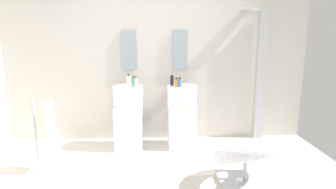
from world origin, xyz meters
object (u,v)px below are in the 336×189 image
at_px(soap_bottle_blue, 180,83).
at_px(towel_rack, 48,124).
at_px(lounge_chair, 246,156).
at_px(soap_bottle_black, 172,81).
at_px(coffee_mug, 239,183).
at_px(soap_bottle_amber, 176,83).
at_px(pedestal_sink_left, 129,116).
at_px(pedestal_sink_right, 182,116).
at_px(soap_bottle_green, 133,82).
at_px(soap_bottle_white, 129,82).
at_px(shower_column, 261,73).
at_px(soap_bottle_clear, 136,82).

bearing_deg(soap_bottle_blue, towel_rack, -158.44).
height_order(lounge_chair, soap_bottle_black, soap_bottle_black).
distance_m(coffee_mug, soap_bottle_amber, 1.59).
relative_size(pedestal_sink_left, coffee_mug, 11.18).
bearing_deg(pedestal_sink_right, towel_rack, -155.93).
relative_size(soap_bottle_green, soap_bottle_white, 0.87).
bearing_deg(pedestal_sink_right, soap_bottle_white, -171.36).
distance_m(pedestal_sink_left, lounge_chair, 1.80).
bearing_deg(coffee_mug, soap_bottle_black, 118.14).
bearing_deg(towel_rack, soap_bottle_blue, 21.56).
relative_size(pedestal_sink_left, soap_bottle_green, 6.46).
relative_size(shower_column, soap_bottle_amber, 15.60).
distance_m(shower_column, soap_bottle_black, 1.45).
xyz_separation_m(pedestal_sink_right, soap_bottle_black, (-0.15, 0.02, 0.52)).
bearing_deg(soap_bottle_amber, coffee_mug, -61.85).
height_order(pedestal_sink_left, towel_rack, pedestal_sink_left).
xyz_separation_m(towel_rack, soap_bottle_green, (0.98, 0.67, 0.38)).
bearing_deg(pedestal_sink_right, soap_bottle_green, -173.46).
height_order(soap_bottle_amber, soap_bottle_white, soap_bottle_white).
relative_size(pedestal_sink_left, soap_bottle_blue, 7.44).
xyz_separation_m(pedestal_sink_left, soap_bottle_clear, (0.12, -0.07, 0.52)).
relative_size(pedestal_sink_right, soap_bottle_blue, 7.44).
bearing_deg(pedestal_sink_left, lounge_chair, -40.10).
xyz_separation_m(pedestal_sink_right, soap_bottle_blue, (-0.04, -0.10, 0.52)).
distance_m(lounge_chair, soap_bottle_blue, 1.39).
distance_m(shower_column, soap_bottle_white, 2.08).
bearing_deg(shower_column, coffee_mug, -116.65).
bearing_deg(soap_bottle_amber, towel_rack, -157.25).
height_order(lounge_chair, soap_bottle_amber, soap_bottle_amber).
xyz_separation_m(soap_bottle_blue, soap_bottle_clear, (-0.62, 0.03, 0.01)).
bearing_deg(lounge_chair, soap_bottle_amber, 122.30).
distance_m(lounge_chair, soap_bottle_amber, 1.43).
xyz_separation_m(pedestal_sink_right, shower_column, (1.28, 0.31, 0.60)).
bearing_deg(towel_rack, pedestal_sink_left, 40.11).
bearing_deg(soap_bottle_clear, shower_column, 10.95).
bearing_deg(pedestal_sink_right, pedestal_sink_left, 180.00).
height_order(soap_bottle_white, soap_bottle_black, soap_bottle_white).
bearing_deg(shower_column, lounge_chair, -115.18).
xyz_separation_m(coffee_mug, soap_bottle_white, (-1.28, 1.10, 0.97)).
distance_m(lounge_chair, coffee_mug, 0.31).
relative_size(lounge_chair, soap_bottle_clear, 6.59).
height_order(coffee_mug, soap_bottle_green, soap_bottle_green).
relative_size(soap_bottle_clear, soap_bottle_black, 0.98).
height_order(pedestal_sink_left, lounge_chair, pedestal_sink_left).
bearing_deg(soap_bottle_black, soap_bottle_clear, -169.88).
distance_m(lounge_chair, soap_bottle_green, 1.81).
bearing_deg(pedestal_sink_right, shower_column, 13.47).
distance_m(pedestal_sink_left, coffee_mug, 1.83).
relative_size(soap_bottle_blue, soap_bottle_white, 0.76).
relative_size(soap_bottle_amber, soap_bottle_black, 0.85).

